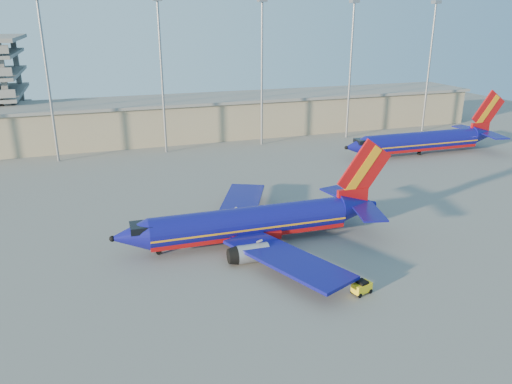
# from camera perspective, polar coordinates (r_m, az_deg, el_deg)

# --- Properties ---
(ground) EXTENTS (220.00, 220.00, 0.00)m
(ground) POSITION_cam_1_polar(r_m,az_deg,el_deg) (59.46, 1.89, -5.73)
(ground) COLOR slate
(ground) RESTS_ON ground
(terminal_building) EXTENTS (122.00, 16.00, 8.50)m
(terminal_building) POSITION_cam_1_polar(r_m,az_deg,el_deg) (114.10, -3.78, 8.76)
(terminal_building) COLOR gray
(terminal_building) RESTS_ON ground
(light_mast_row) EXTENTS (101.60, 1.60, 28.65)m
(light_mast_row) POSITION_cam_1_polar(r_m,az_deg,el_deg) (99.60, -4.93, 14.88)
(light_mast_row) COLOR gray
(light_mast_row) RESTS_ON ground
(aircraft_main) EXTENTS (33.92, 32.64, 11.49)m
(aircraft_main) POSITION_cam_1_polar(r_m,az_deg,el_deg) (58.59, -0.02, -3.48)
(aircraft_main) COLOR navy
(aircraft_main) RESTS_ON ground
(aircraft_second) EXTENTS (34.86, 13.59, 11.81)m
(aircraft_second) POSITION_cam_1_polar(r_m,az_deg,el_deg) (101.85, 18.69, 5.57)
(aircraft_second) COLOR navy
(aircraft_second) RESTS_ON ground
(baggage_tug) EXTENTS (2.13, 1.61, 1.36)m
(baggage_tug) POSITION_cam_1_polar(r_m,az_deg,el_deg) (49.80, 11.99, -10.56)
(baggage_tug) COLOR yellow
(baggage_tug) RESTS_ON ground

